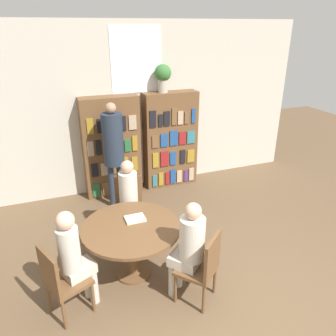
{
  "coord_description": "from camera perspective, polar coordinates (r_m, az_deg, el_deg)",
  "views": [
    {
      "loc": [
        -1.59,
        -1.84,
        2.9
      ],
      "look_at": [
        -0.08,
        2.1,
        1.05
      ],
      "focal_mm": 35.0,
      "sensor_mm": 36.0,
      "label": 1
    }
  ],
  "objects": [
    {
      "name": "wall_back",
      "position": [
        6.06,
        -5.3,
        10.28
      ],
      "size": [
        6.4,
        0.07,
        3.0
      ],
      "color": "beige",
      "rests_on": "ground_plane"
    },
    {
      "name": "bookshelf_left",
      "position": [
        5.93,
        -9.79,
        3.58
      ],
      "size": [
        1.01,
        0.34,
        1.8
      ],
      "color": "brown",
      "rests_on": "ground_plane"
    },
    {
      "name": "bookshelf_right",
      "position": [
        6.23,
        0.4,
        4.9
      ],
      "size": [
        1.01,
        0.34,
        1.8
      ],
      "color": "brown",
      "rests_on": "ground_plane"
    },
    {
      "name": "flower_vase",
      "position": [
        5.91,
        -0.9,
        15.79
      ],
      "size": [
        0.29,
        0.29,
        0.48
      ],
      "color": "#B7AD9E",
      "rests_on": "bookshelf_right"
    },
    {
      "name": "reading_table",
      "position": [
        4.04,
        -6.41,
        -11.44
      ],
      "size": [
        1.19,
        1.19,
        0.71
      ],
      "color": "brown",
      "rests_on": "ground_plane"
    },
    {
      "name": "chair_near_camera",
      "position": [
        3.74,
        -18.18,
        -18.01
      ],
      "size": [
        0.53,
        0.53,
        0.88
      ],
      "rotation": [
        0.0,
        0.0,
        -1.17
      ],
      "color": "brown",
      "rests_on": "ground_plane"
    },
    {
      "name": "chair_left_side",
      "position": [
        4.88,
        -6.81,
        -6.18
      ],
      "size": [
        0.48,
        0.48,
        0.88
      ],
      "rotation": [
        0.0,
        0.0,
        -3.37
      ],
      "color": "brown",
      "rests_on": "ground_plane"
    },
    {
      "name": "chair_far_side",
      "position": [
        3.75,
        6.1,
        -16.56
      ],
      "size": [
        0.56,
        0.56,
        0.88
      ],
      "rotation": [
        0.0,
        0.0,
        0.72
      ],
      "color": "brown",
      "rests_on": "ground_plane"
    },
    {
      "name": "seated_reader_left",
      "position": [
        4.62,
        -6.85,
        -5.07
      ],
      "size": [
        0.32,
        0.39,
        1.22
      ],
      "rotation": [
        0.0,
        0.0,
        -3.37
      ],
      "color": "beige",
      "rests_on": "ground_plane"
    },
    {
      "name": "seated_reader_right",
      "position": [
        3.67,
        3.61,
        -13.23
      ],
      "size": [
        0.42,
        0.42,
        1.23
      ],
      "rotation": [
        0.0,
        0.0,
        0.72
      ],
      "color": "beige",
      "rests_on": "ground_plane"
    },
    {
      "name": "seated_reader_back",
      "position": [
        3.67,
        -15.95,
        -14.48
      ],
      "size": [
        0.38,
        0.33,
        1.24
      ],
      "rotation": [
        0.0,
        0.0,
        -1.17
      ],
      "color": "beige",
      "rests_on": "ground_plane"
    },
    {
      "name": "librarian_standing",
      "position": [
        5.38,
        -9.51,
        4.08
      ],
      "size": [
        0.33,
        0.6,
        1.81
      ],
      "color": "#232D3D",
      "rests_on": "ground_plane"
    },
    {
      "name": "open_book_on_table",
      "position": [
        4.08,
        -5.76,
        -8.77
      ],
      "size": [
        0.24,
        0.18,
        0.03
      ],
      "color": "silver",
      "rests_on": "reading_table"
    }
  ]
}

